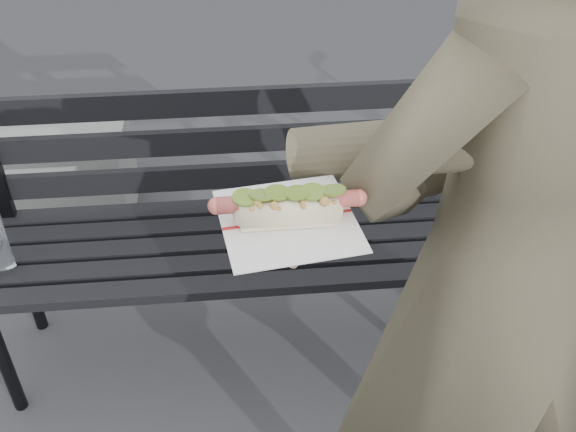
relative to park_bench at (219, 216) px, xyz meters
name	(u,v)px	position (x,y,z in m)	size (l,w,h in m)	color
park_bench	(219,216)	(0.00, 0.00, 0.00)	(1.50, 0.44, 0.88)	black
person	(498,276)	(0.53, -0.74, 0.39)	(0.67, 0.44, 1.83)	brown
held_hotdog	(412,161)	(0.32, -0.79, 0.69)	(0.63, 0.32, 0.20)	brown
fallen_leaves	(377,430)	(0.44, -0.43, -0.52)	(4.05, 3.24, 0.00)	brown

